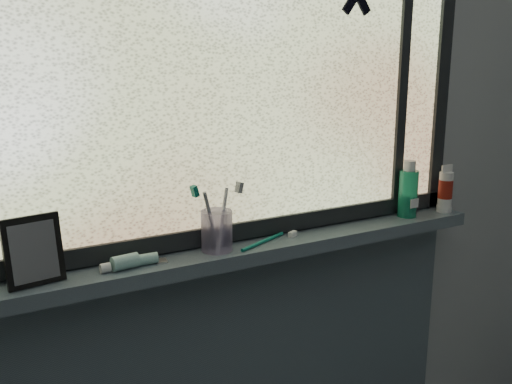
{
  "coord_description": "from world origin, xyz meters",
  "views": [
    {
      "loc": [
        -0.71,
        -0.12,
        1.54
      ],
      "look_at": [
        -0.06,
        1.05,
        1.22
      ],
      "focal_mm": 40.0,
      "sensor_mm": 36.0,
      "label": 1
    }
  ],
  "objects": [
    {
      "name": "frame_bottom",
      "position": [
        0.0,
        1.28,
        1.05
      ],
      "size": [
        1.6,
        0.03,
        0.05
      ],
      "primitive_type": "cube",
      "color": "black",
      "rests_on": "windowsill"
    },
    {
      "name": "window_pane",
      "position": [
        0.0,
        1.28,
        1.53
      ],
      "size": [
        1.5,
        0.01,
        1.0
      ],
      "primitive_type": "cube",
      "color": "silver",
      "rests_on": "wall_back"
    },
    {
      "name": "wall_back",
      "position": [
        0.0,
        1.3,
        1.25
      ],
      "size": [
        3.0,
        0.01,
        2.5
      ],
      "primitive_type": "cube",
      "color": "#9EA3A8",
      "rests_on": "ground"
    },
    {
      "name": "windowsill",
      "position": [
        0.0,
        1.23,
        1.0
      ],
      "size": [
        1.62,
        0.14,
        0.04
      ],
      "primitive_type": "cube",
      "color": "#485661",
      "rests_on": "wall_back"
    },
    {
      "name": "frame_mullion",
      "position": [
        0.6,
        1.28,
        1.53
      ],
      "size": [
        0.03,
        0.03,
        1.0
      ],
      "primitive_type": "cube",
      "color": "black",
      "rests_on": "wall_back"
    },
    {
      "name": "toothpaste_tube",
      "position": [
        -0.32,
        1.21,
        1.04
      ],
      "size": [
        0.21,
        0.05,
        0.04
      ],
      "primitive_type": null,
      "rotation": [
        0.0,
        0.0,
        0.05
      ],
      "color": "white",
      "rests_on": "windowsill"
    },
    {
      "name": "frame_right",
      "position": [
        0.78,
        1.28,
        1.53
      ],
      "size": [
        0.05,
        0.03,
        1.1
      ],
      "primitive_type": "cube",
      "color": "black",
      "rests_on": "wall_back"
    },
    {
      "name": "cream_tube",
      "position": [
        0.77,
        1.21,
        1.11
      ],
      "size": [
        0.06,
        0.06,
        0.12
      ],
      "primitive_type": "cylinder",
      "rotation": [
        0.0,
        0.0,
        -0.21
      ],
      "color": "silver",
      "rests_on": "windowsill"
    },
    {
      "name": "vanity_mirror",
      "position": [
        -0.56,
        1.22,
        1.1
      ],
      "size": [
        0.14,
        0.09,
        0.16
      ],
      "primitive_type": "cube",
      "rotation": [
        0.0,
        0.0,
        0.15
      ],
      "color": "black",
      "rests_on": "windowsill"
    },
    {
      "name": "toothbrush_lying",
      "position": [
        0.06,
        1.22,
        1.03
      ],
      "size": [
        0.22,
        0.11,
        0.02
      ],
      "primitive_type": null,
      "rotation": [
        0.0,
        0.0,
        0.41
      ],
      "color": "#0C715E",
      "rests_on": "windowsill"
    },
    {
      "name": "toothbrush_cup",
      "position": [
        -0.08,
        1.23,
        1.08
      ],
      "size": [
        0.1,
        0.1,
        0.11
      ],
      "primitive_type": "cylinder",
      "rotation": [
        0.0,
        0.0,
        0.19
      ],
      "color": "#9A8DBB",
      "rests_on": "windowsill"
    },
    {
      "name": "mouthwash_bottle",
      "position": [
        0.61,
        1.23,
        1.11
      ],
      "size": [
        0.07,
        0.07,
        0.16
      ],
      "primitive_type": "cylinder",
      "rotation": [
        0.0,
        0.0,
        -0.19
      ],
      "color": "#1D976E",
      "rests_on": "windowsill"
    }
  ]
}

